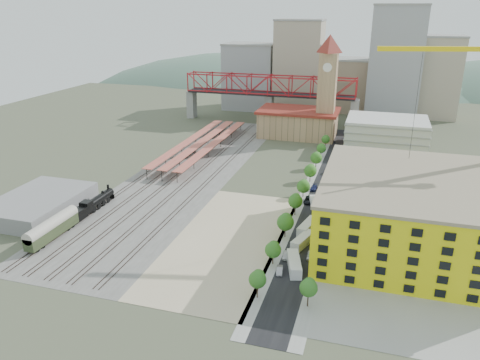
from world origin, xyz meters
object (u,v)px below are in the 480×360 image
(clock_tower, at_px, (328,78))
(car_0, at_px, (286,255))
(locomotive, at_px, (93,204))
(site_trailer_c, at_px, (308,227))
(coach, at_px, (52,228))
(site_trailer_a, at_px, (294,264))
(site_trailer_d, at_px, (316,205))
(construction_building, at_px, (409,212))
(site_trailer_b, at_px, (303,241))

(clock_tower, distance_m, car_0, 119.69)
(car_0, bearing_deg, locomotive, 161.78)
(site_trailer_c, bearing_deg, coach, -147.06)
(locomotive, relative_size, site_trailer_a, 2.23)
(site_trailer_d, bearing_deg, car_0, -111.84)
(site_trailer_c, xyz_separation_m, car_0, (-3.00, -16.39, -0.69))
(construction_building, relative_size, site_trailer_a, 4.89)
(locomotive, bearing_deg, construction_building, 2.91)
(clock_tower, bearing_deg, construction_building, -71.22)
(clock_tower, bearing_deg, coach, -115.03)
(coach, height_order, site_trailer_a, coach)
(site_trailer_b, distance_m, site_trailer_d, 24.55)
(construction_building, distance_m, site_trailer_b, 28.47)
(locomotive, distance_m, site_trailer_d, 69.24)
(site_trailer_c, height_order, site_trailer_d, site_trailer_c)
(clock_tower, xyz_separation_m, coach, (-58.00, -124.19, -25.48))
(site_trailer_c, bearing_deg, site_trailer_d, 102.71)
(construction_building, height_order, site_trailer_c, construction_building)
(construction_building, distance_m, site_trailer_a, 34.36)
(coach, bearing_deg, clock_tower, 64.97)
(site_trailer_a, bearing_deg, site_trailer_d, 74.02)
(locomotive, xyz_separation_m, site_trailer_b, (66.00, -3.64, -0.83))
(coach, height_order, site_trailer_c, coach)
(locomotive, bearing_deg, clock_tower, 61.01)
(locomotive, xyz_separation_m, car_0, (63.00, -11.59, -1.44))
(clock_tower, relative_size, site_trailer_a, 5.02)
(site_trailer_d, bearing_deg, site_trailer_c, -106.57)
(site_trailer_b, xyz_separation_m, car_0, (-3.00, -7.96, -0.61))
(locomotive, relative_size, site_trailer_b, 2.40)
(site_trailer_c, bearing_deg, site_trailer_a, -77.29)
(clock_tower, bearing_deg, site_trailer_c, -85.42)
(site_trailer_d, xyz_separation_m, car_0, (-3.00, -32.51, -0.68))
(coach, distance_m, site_trailer_a, 66.10)
(coach, distance_m, site_trailer_b, 67.91)
(locomotive, distance_m, site_trailer_c, 66.18)
(locomotive, bearing_deg, site_trailer_a, -13.88)
(locomotive, height_order, coach, coach)
(car_0, bearing_deg, construction_building, 21.50)
(site_trailer_d, bearing_deg, clock_tower, 78.89)
(construction_building, bearing_deg, clock_tower, 108.78)
(site_trailer_a, bearing_deg, car_0, 106.47)
(locomotive, xyz_separation_m, site_trailer_d, (66.00, 20.92, -0.76))
(site_trailer_a, height_order, car_0, site_trailer_a)
(clock_tower, xyz_separation_m, locomotive, (-58.00, -104.67, -26.54))
(site_trailer_d, bearing_deg, construction_building, -48.56)
(construction_building, xyz_separation_m, coach, (-92.00, -24.20, -6.20))
(locomotive, height_order, site_trailer_d, locomotive)
(car_0, bearing_deg, coach, 179.38)
(site_trailer_c, distance_m, site_trailer_d, 16.12)
(site_trailer_c, distance_m, car_0, 16.68)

